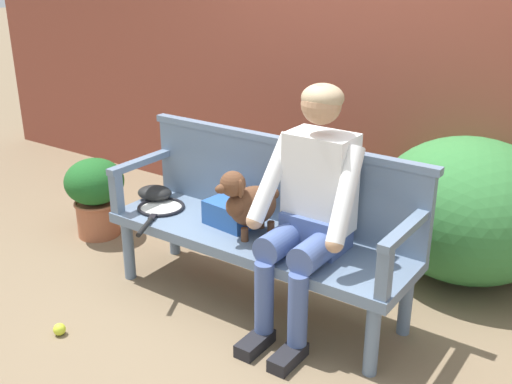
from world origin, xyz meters
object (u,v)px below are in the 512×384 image
Objects in this scene: sports_bag at (231,213)px; dog_on_bench at (248,203)px; tennis_ball at (59,329)px; potted_plant at (95,192)px; garden_bench at (256,243)px; baseball_glove at (155,193)px; person_seated at (311,203)px; tennis_racket at (160,209)px.

dog_on_bench is at bearing -21.15° from sports_bag.
sports_bag is at bearing 158.85° from dog_on_bench.
sports_bag is 1.12m from tennis_ball.
garden_bench is at bearing -4.22° from potted_plant.
tennis_ball is (-0.65, -0.82, -0.60)m from dog_on_bench.
sports_bag is at bearing -22.55° from baseball_glove.
person_seated is 0.58m from sports_bag.
sports_bag reaches higher than tennis_ball.
potted_plant is (-0.79, 0.97, 0.29)m from tennis_ball.
garden_bench is 3.13× the size of tennis_racket.
sports_bag is 0.49× the size of potted_plant.
dog_on_bench is 0.22m from sports_bag.
person_seated reaches higher than tennis_ball.
potted_plant reaches higher than tennis_ball.
sports_bag is 1.29m from potted_plant.
person_seated is at bearing 39.52° from tennis_ball.
dog_on_bench is 0.67m from tennis_racket.
sports_bag reaches higher than garden_bench.
baseball_glove is (-1.17, 0.06, -0.23)m from person_seated.
sports_bag reaches higher than baseball_glove.
tennis_ball is (-0.00, -0.80, -0.42)m from tennis_racket.
sports_bag is (-0.54, 0.04, -0.20)m from person_seated.
tennis_racket is at bearing -177.52° from person_seated.
tennis_racket reaches higher than tennis_ball.
garden_bench is 0.68m from tennis_racket.
person_seated reaches higher than tennis_racket.
tennis_racket is (-0.65, -0.02, -0.19)m from dog_on_bench.
dog_on_bench is 1.40× the size of sports_bag.
dog_on_bench is 1.21m from tennis_ball.
tennis_racket is (-0.67, -0.06, 0.07)m from garden_bench.
person_seated is 19.88× the size of tennis_ball.
dog_on_bench is at bearing -5.91° from potted_plant.
dog_on_bench reaches higher than baseball_glove.
potted_plant is at bearing 154.47° from baseball_glove.
garden_bench is 0.26m from dog_on_bench.
tennis_ball is 0.12× the size of potted_plant.
garden_bench is 4.57× the size of dog_on_bench.
baseball_glove reaches higher than garden_bench.
dog_on_bench reaches higher than tennis_racket.
tennis_racket is 0.82m from potted_plant.
garden_bench is at bearing 57.94° from dog_on_bench.
sports_bag is (-0.19, 0.02, 0.13)m from garden_bench.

